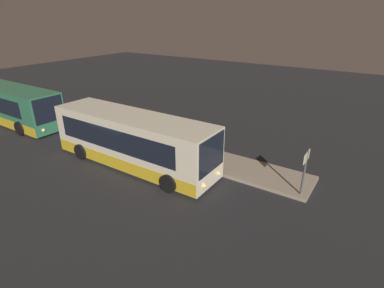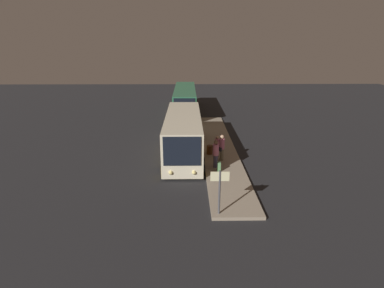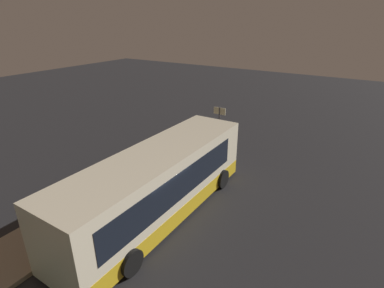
# 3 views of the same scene
# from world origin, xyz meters

# --- Properties ---
(ground) EXTENTS (80.00, 80.00, 0.00)m
(ground) POSITION_xyz_m (0.00, 0.00, 0.00)
(ground) COLOR #232326
(platform) EXTENTS (20.00, 2.56, 0.17)m
(platform) POSITION_xyz_m (0.00, 2.88, 0.09)
(platform) COLOR gray
(platform) RESTS_ON ground
(bus_lead) EXTENTS (10.29, 2.84, 2.95)m
(bus_lead) POSITION_xyz_m (0.66, 0.15, 1.46)
(bus_lead) COLOR beige
(bus_lead) RESTS_ON ground
(bus_second) EXTENTS (12.63, 2.73, 2.90)m
(bus_second) POSITION_xyz_m (-13.54, 0.15, 1.44)
(bus_second) COLOR #2D704C
(bus_second) RESTS_ON ground
(passenger_boarding) EXTENTS (0.41, 0.41, 1.58)m
(passenger_boarding) POSITION_xyz_m (2.06, 2.56, 1.03)
(passenger_boarding) COLOR #2D2D33
(passenger_boarding) RESTS_ON platform
(passenger_waiting) EXTENTS (0.44, 0.44, 1.86)m
(passenger_waiting) POSITION_xyz_m (3.95, 2.30, 1.19)
(passenger_waiting) COLOR #4C476B
(passenger_waiting) RESTS_ON platform
(passenger_with_bags) EXTENTS (0.63, 0.58, 1.85)m
(passenger_with_bags) POSITION_xyz_m (2.76, 2.82, 1.19)
(passenger_with_bags) COLOR #6B604C
(passenger_with_bags) RESTS_ON platform
(suitcase) EXTENTS (0.39, 0.20, 0.82)m
(suitcase) POSITION_xyz_m (4.51, 2.47, 0.47)
(suitcase) COLOR #598C59
(suitcase) RESTS_ON platform
(sign_post) EXTENTS (0.10, 0.88, 2.23)m
(sign_post) POSITION_xyz_m (9.64, 1.96, 1.64)
(sign_post) COLOR #4C4C51
(sign_post) RESTS_ON platform
(trash_bin) EXTENTS (0.44, 0.44, 0.65)m
(trash_bin) POSITION_xyz_m (1.46, 2.08, 0.50)
(trash_bin) COLOR #593319
(trash_bin) RESTS_ON platform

